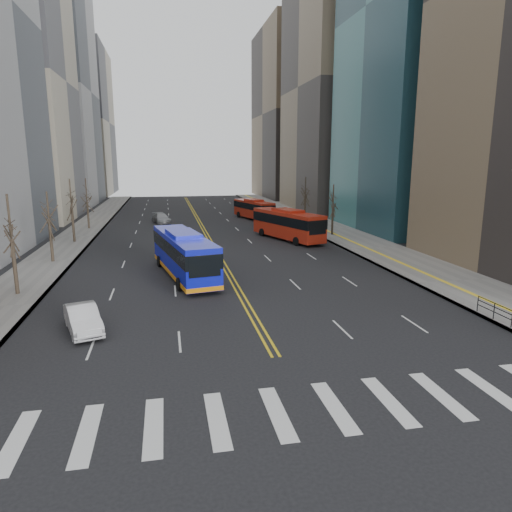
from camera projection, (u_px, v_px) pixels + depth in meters
ground at (306, 410)px, 18.07m from camera, size 220.00×220.00×0.00m
sidewalk_right at (329, 229)px, 64.56m from camera, size 7.00×130.00×0.15m
sidewalk_left at (76, 237)px, 58.11m from camera, size 5.00×130.00×0.15m
crosswalk at (306, 410)px, 18.07m from camera, size 26.70×4.00×0.01m
centerline at (200, 223)px, 70.85m from camera, size 0.55×100.00×0.01m
office_towers at (191, 76)px, 78.88m from camera, size 83.00×134.00×58.00m
pedestrian_railing at (512, 316)px, 26.37m from camera, size 0.06×6.06×1.02m
street_trees at (146, 206)px, 48.85m from camera, size 35.20×47.20×7.60m
blue_bus at (184, 253)px, 38.46m from camera, size 5.18×13.50×3.82m
red_bus_near at (288, 223)px, 56.04m from camera, size 6.56×12.26×3.79m
red_bus_far at (254, 208)px, 75.36m from camera, size 5.23×10.73×3.34m
car_white at (83, 319)px, 26.16m from camera, size 2.95×4.90×1.52m
car_dark_mid at (272, 225)px, 64.16m from camera, size 2.36×3.96×1.26m
car_silver at (161, 218)px, 71.11m from camera, size 3.27×5.50×1.49m
car_dark_far at (268, 212)px, 80.66m from camera, size 2.17×4.10×1.10m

